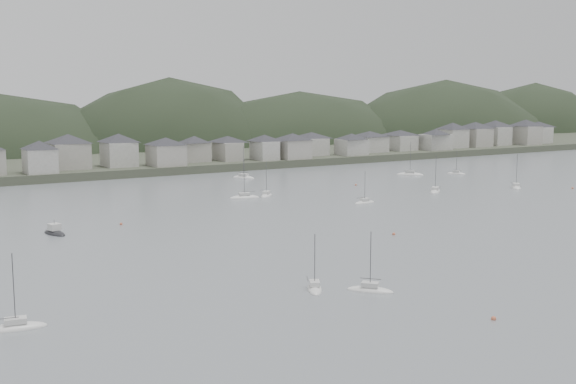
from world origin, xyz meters
TOP-DOWN VIEW (x-y plane):
  - ground at (0.00, 0.00)m, footprint 900.00×900.00m
  - far_shore_land at (0.00, 295.00)m, footprint 900.00×250.00m
  - forested_ridge at (4.83, 269.40)m, footprint 851.55×103.94m
  - waterfront_town at (50.59, 183.34)m, footprint 451.48×28.46m
  - sailboat_lead at (83.75, 126.41)m, footprint 9.08×8.92m
  - moored_fleet at (-7.23, 62.79)m, footprint 231.01×174.52m
  - motor_launch_far at (-53.57, 82.50)m, footprint 4.45×8.08m
  - mooring_buoys at (-1.01, 55.91)m, footprint 177.82×120.72m

SIDE VIEW (x-z plane):
  - forested_ridge at x=4.83m, z-range -62.57..40.00m
  - ground at x=0.00m, z-range 0.00..0.00m
  - mooring_buoys at x=-1.01m, z-range -0.20..0.50m
  - sailboat_lead at x=83.75m, z-range -6.42..6.75m
  - moored_fleet at x=-7.23m, z-range -6.44..6.79m
  - motor_launch_far at x=-53.57m, z-range -1.62..2.21m
  - far_shore_land at x=0.00m, z-range 0.00..3.00m
  - waterfront_town at x=50.59m, z-range 2.20..15.12m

